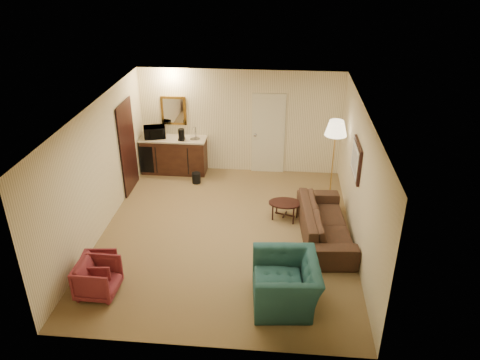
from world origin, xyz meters
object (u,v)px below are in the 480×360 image
object	(u,v)px
teal_armchair	(286,276)
microwave	(154,131)
rose_chair_far	(98,268)
rose_chair_near	(98,277)
coffee_table	(285,211)
coffee_maker	(181,135)
wetbar_cabinet	(174,155)
waste_bin	(196,178)
floor_lamp	(333,159)
sofa	(326,218)

from	to	relation	value
teal_armchair	microwave	xyz separation A→B (m)	(-3.29, 4.64, 0.58)
rose_chair_far	microwave	size ratio (longest dim) A/B	1.10
rose_chair_near	rose_chair_far	distance (m)	0.31
coffee_table	coffee_maker	bearing A→B (deg)	142.94
wetbar_cabinet	waste_bin	size ratio (longest dim) A/B	6.24
microwave	teal_armchair	bearing A→B (deg)	-71.40
teal_armchair	floor_lamp	size ratio (longest dim) A/B	0.64
floor_lamp	coffee_maker	world-z (taller)	floor_lamp
coffee_table	waste_bin	size ratio (longest dim) A/B	2.65
floor_lamp	waste_bin	size ratio (longest dim) A/B	6.98
rose_chair_near	teal_armchair	bearing A→B (deg)	-87.36
microwave	coffee_maker	size ratio (longest dim) A/B	1.81
sofa	microwave	world-z (taller)	microwave
floor_lamp	sofa	bearing A→B (deg)	-97.97
teal_armchair	coffee_maker	size ratio (longest dim) A/B	4.09
waste_bin	coffee_maker	world-z (taller)	coffee_maker
floor_lamp	teal_armchair	bearing A→B (deg)	-105.18
rose_chair_far	microwave	bearing A→B (deg)	-4.71
coffee_maker	floor_lamp	bearing A→B (deg)	-13.25
wetbar_cabinet	coffee_table	size ratio (longest dim) A/B	2.35
coffee_maker	rose_chair_far	bearing A→B (deg)	-98.65
rose_chair_far	floor_lamp	xyz separation A→B (m)	(4.20, 3.53, 0.63)
floor_lamp	microwave	xyz separation A→B (m)	(-4.31, 0.90, 0.18)
rose_chair_far	waste_bin	xyz separation A→B (m)	(1.00, 3.86, -0.16)
coffee_table	microwave	bearing A→B (deg)	147.89
wetbar_cabinet	sofa	world-z (taller)	wetbar_cabinet
sofa	coffee_maker	xyz separation A→B (m)	(-3.36, 2.58, 0.62)
coffee_table	floor_lamp	bearing A→B (deg)	47.98
teal_armchair	rose_chair_far	bearing A→B (deg)	-99.16
sofa	rose_chair_far	size ratio (longest dim) A/B	3.97
rose_chair_far	microwave	world-z (taller)	microwave
wetbar_cabinet	waste_bin	distance (m)	0.93
teal_armchair	floor_lamp	distance (m)	3.89
floor_lamp	rose_chair_far	bearing A→B (deg)	-139.96
coffee_maker	microwave	bearing A→B (deg)	170.18
wetbar_cabinet	coffee_maker	world-z (taller)	coffee_maker
teal_armchair	rose_chair_near	xyz separation A→B (m)	(-3.09, -0.08, -0.18)
rose_chair_near	waste_bin	xyz separation A→B (m)	(0.90, 4.14, -0.20)
rose_chair_near	floor_lamp	distance (m)	5.63
rose_chair_far	sofa	bearing A→B (deg)	-72.32
waste_bin	coffee_table	bearing A→B (deg)	-34.39
sofa	waste_bin	size ratio (longest dim) A/B	8.69
waste_bin	sofa	bearing A→B (deg)	-35.64
coffee_table	sofa	bearing A→B (deg)	-38.90
coffee_table	waste_bin	world-z (taller)	coffee_table
teal_armchair	waste_bin	xyz separation A→B (m)	(-2.19, 4.07, -0.39)
waste_bin	coffee_maker	bearing A→B (deg)	131.53
sofa	waste_bin	distance (m)	3.64
wetbar_cabinet	coffee_maker	bearing A→B (deg)	-25.12
sofa	coffee_table	size ratio (longest dim) A/B	3.28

